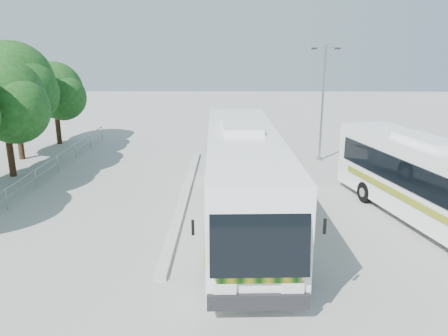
{
  "coord_description": "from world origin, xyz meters",
  "views": [
    {
      "loc": [
        -0.14,
        -18.02,
        7.11
      ],
      "look_at": [
        -0.4,
        1.47,
        1.54
      ],
      "focal_mm": 35.0,
      "sensor_mm": 36.0,
      "label": 1
    }
  ],
  "objects_px": {
    "coach_main": "(243,175)",
    "lamppost": "(323,98)",
    "tree_far_e": "(55,90)",
    "tree_far_c": "(4,99)",
    "tree_far_d": "(14,83)",
    "coach_adjacent": "(439,185)"
  },
  "relations": [
    {
      "from": "coach_adjacent",
      "to": "lamppost",
      "type": "relative_size",
      "value": 1.71
    },
    {
      "from": "tree_far_d",
      "to": "lamppost",
      "type": "relative_size",
      "value": 1.04
    },
    {
      "from": "tree_far_c",
      "to": "coach_adjacent",
      "type": "bearing_deg",
      "value": -18.87
    },
    {
      "from": "coach_main",
      "to": "tree_far_e",
      "type": "bearing_deg",
      "value": 129.61
    },
    {
      "from": "coach_adjacent",
      "to": "tree_far_d",
      "type": "bearing_deg",
      "value": 139.75
    },
    {
      "from": "tree_far_c",
      "to": "tree_far_d",
      "type": "xyz_separation_m",
      "value": [
        -1.19,
        3.7,
        0.56
      ]
    },
    {
      "from": "tree_far_d",
      "to": "lamppost",
      "type": "height_order",
      "value": "tree_far_d"
    },
    {
      "from": "tree_far_e",
      "to": "coach_main",
      "type": "relative_size",
      "value": 0.43
    },
    {
      "from": "tree_far_d",
      "to": "coach_adjacent",
      "type": "relative_size",
      "value": 0.61
    },
    {
      "from": "tree_far_e",
      "to": "lamppost",
      "type": "relative_size",
      "value": 0.84
    },
    {
      "from": "coach_main",
      "to": "tree_far_c",
      "type": "bearing_deg",
      "value": 150.7
    },
    {
      "from": "tree_far_c",
      "to": "tree_far_d",
      "type": "relative_size",
      "value": 0.88
    },
    {
      "from": "tree_far_e",
      "to": "coach_adjacent",
      "type": "relative_size",
      "value": 0.49
    },
    {
      "from": "coach_adjacent",
      "to": "tree_far_e",
      "type": "bearing_deg",
      "value": 129.98
    },
    {
      "from": "coach_adjacent",
      "to": "lamppost",
      "type": "xyz_separation_m",
      "value": [
        -2.48,
        10.55,
        2.09
      ]
    },
    {
      "from": "coach_main",
      "to": "lamppost",
      "type": "distance_m",
      "value": 11.51
    },
    {
      "from": "coach_main",
      "to": "lamppost",
      "type": "height_order",
      "value": "lamppost"
    },
    {
      "from": "coach_main",
      "to": "lamppost",
      "type": "bearing_deg",
      "value": 61.09
    },
    {
      "from": "coach_adjacent",
      "to": "lamppost",
      "type": "bearing_deg",
      "value": 89.35
    },
    {
      "from": "tree_far_d",
      "to": "tree_far_e",
      "type": "relative_size",
      "value": 1.24
    },
    {
      "from": "tree_far_d",
      "to": "lamppost",
      "type": "xyz_separation_m",
      "value": [
        18.85,
        -0.03,
        -0.92
      ]
    },
    {
      "from": "tree_far_c",
      "to": "coach_adjacent",
      "type": "height_order",
      "value": "tree_far_c"
    }
  ]
}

